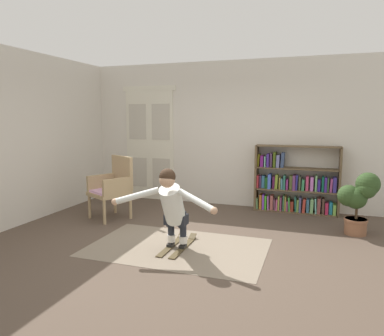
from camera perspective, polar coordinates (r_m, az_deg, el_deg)
ground_plane at (r=5.16m, az=-1.02°, el=-12.27°), size 7.20×7.20×0.00m
back_wall at (r=7.34m, az=5.95°, el=5.36°), size 6.00×0.10×2.90m
side_wall_left at (r=6.80m, az=-24.36°, el=4.48°), size 0.10×6.00×2.90m
double_door at (r=7.88m, az=-6.73°, el=3.93°), size 1.22×0.05×2.45m
rug at (r=5.10m, az=-2.36°, el=-12.46°), size 2.42×1.52×0.01m
bookshelf at (r=7.06m, az=15.78°, el=-2.65°), size 1.54×0.30×1.26m
wicker_chair at (r=6.55m, az=-12.41°, el=-2.76°), size 0.81×0.81×1.10m
potted_plant at (r=6.02m, az=24.92°, el=-4.32°), size 0.60×0.38×0.97m
skis_pair at (r=5.12m, az=-2.22°, el=-12.14°), size 0.28×0.89×0.07m
person_skier at (r=4.74m, az=-3.22°, el=-5.64°), size 1.42×0.64×1.08m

